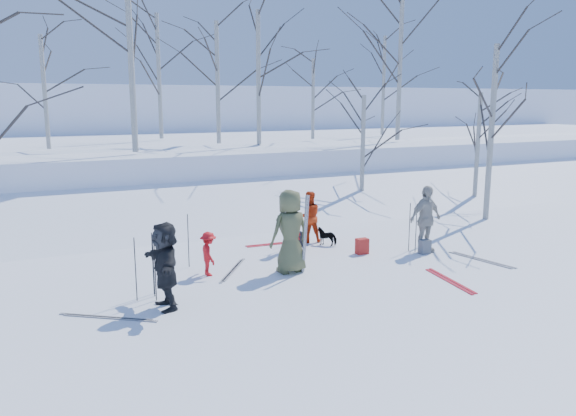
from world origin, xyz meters
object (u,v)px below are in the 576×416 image
skier_red_north (292,222)px  skier_grey_west (165,265)px  backpack_dark (297,239)px  skier_olive_center (290,231)px  skier_cream_east (425,219)px  backpack_red (362,246)px  dog (327,236)px  backpack_grey (425,247)px  skier_redor_behind (309,217)px  skier_red_seated (209,254)px

skier_red_north → skier_grey_west: size_ratio=0.92×
backpack_dark → skier_olive_center: bearing=-120.3°
skier_cream_east → backpack_red: (-1.64, 0.57, -0.70)m
skier_olive_center → dog: (2.08, 1.87, -0.75)m
skier_red_north → backpack_red: 1.99m
skier_red_north → backpack_red: (1.54, -1.11, -0.59)m
skier_cream_east → backpack_grey: 0.74m
skier_red_north → skier_grey_west: skier_grey_west is taller
skier_grey_west → backpack_grey: 7.34m
dog → backpack_grey: dog is taller
skier_cream_east → backpack_red: bearing=153.8°
skier_olive_center → dog: bearing=-143.1°
backpack_grey → backpack_red: bearing=155.1°
skier_red_north → dog: skier_red_north is taller
skier_grey_west → backpack_dark: (4.48, 3.18, -0.68)m
backpack_red → backpack_dark: 1.91m
skier_grey_west → skier_cream_east: bearing=99.0°
skier_cream_east → skier_redor_behind: bearing=127.9°
skier_cream_east → dog: size_ratio=3.06×
backpack_red → backpack_grey: backpack_red is taller
backpack_dark → skier_grey_west: bearing=-144.6°
backpack_grey → backpack_dark: size_ratio=0.95×
skier_red_north → backpack_grey: (3.08, -1.82, -0.61)m
skier_olive_center → backpack_dark: size_ratio=5.02×
dog → backpack_dark: dog is taller
skier_grey_west → backpack_red: skier_grey_west is taller
skier_olive_center → backpack_red: (2.46, 0.64, -0.79)m
skier_red_north → skier_redor_behind: bearing=-176.9°
skier_grey_west → dog: 6.12m
skier_red_seated → dog: skier_red_seated is taller
skier_red_seated → backpack_grey: 5.88m
skier_olive_center → skier_redor_behind: size_ratio=1.34×
skier_red_seated → skier_cream_east: bearing=-92.4°
dog → backpack_red: bearing=63.1°
skier_red_north → backpack_red: size_ratio=3.83×
skier_redor_behind → backpack_dark: skier_redor_behind is taller
skier_red_seated → skier_cream_east: size_ratio=0.57×
skier_grey_west → skier_olive_center: bearing=108.3°
skier_olive_center → dog: 2.90m
skier_red_north → skier_cream_east: skier_cream_east is taller
skier_red_seated → backpack_dark: size_ratio=2.62×
skier_olive_center → skier_red_seated: bearing=-23.4°
skier_red_north → dog: bearing=151.4°
backpack_dark → backpack_grey: bearing=-38.3°
skier_redor_behind → skier_cream_east: 3.30m
skier_red_north → dog: 1.29m
skier_red_seated → backpack_dark: (3.07, 1.51, -0.32)m
skier_red_seated → dog: (3.92, 1.27, -0.27)m
skier_grey_west → backpack_grey: size_ratio=4.61×
dog → skier_grey_west: bearing=-15.2°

